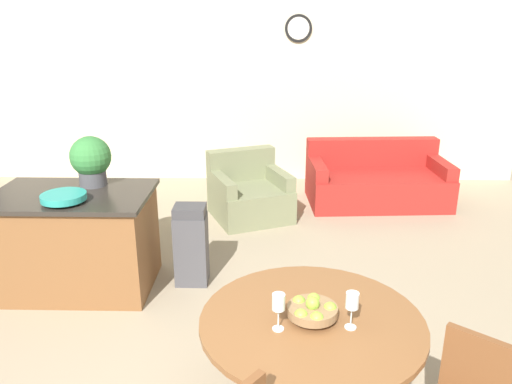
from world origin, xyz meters
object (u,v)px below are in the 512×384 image
at_px(couch, 376,182).
at_px(armchair, 249,195).
at_px(trash_bin, 191,245).
at_px(potted_plant, 91,159).
at_px(kitchen_island, 76,241).
at_px(wine_glass_left, 279,304).
at_px(fruit_bowl, 312,310).
at_px(dining_table, 311,345).
at_px(wine_glass_right, 352,302).
at_px(teal_bowl, 64,197).

height_order(couch, armchair, same).
bearing_deg(trash_bin, potted_plant, 172.06).
xyz_separation_m(potted_plant, couch, (3.05, 2.12, -0.87)).
bearing_deg(trash_bin, armchair, 74.23).
distance_m(kitchen_island, trash_bin, 1.03).
relative_size(wine_glass_left, potted_plant, 0.47).
bearing_deg(kitchen_island, trash_bin, 5.82).
bearing_deg(couch, fruit_bowl, -110.30).
height_order(wine_glass_left, armchair, wine_glass_left).
distance_m(fruit_bowl, potted_plant, 2.66).
height_order(wine_glass_left, kitchen_island, wine_glass_left).
bearing_deg(dining_table, armchair, 97.88).
bearing_deg(wine_glass_left, kitchen_island, 135.21).
xyz_separation_m(wine_glass_left, wine_glass_right, (0.39, 0.02, 0.00)).
bearing_deg(couch, trash_bin, -137.41).
relative_size(fruit_bowl, teal_bowl, 0.76).
bearing_deg(couch, armchair, -164.82).
bearing_deg(teal_bowl, wine_glass_right, -35.31).
bearing_deg(armchair, dining_table, -104.88).
distance_m(teal_bowl, potted_plant, 0.51).
distance_m(dining_table, fruit_bowl, 0.23).
bearing_deg(teal_bowl, fruit_bowl, -36.59).
distance_m(fruit_bowl, armchair, 3.52).
distance_m(potted_plant, couch, 3.81).
bearing_deg(fruit_bowl, couch, 73.18).
height_order(wine_glass_left, potted_plant, potted_plant).
xyz_separation_m(fruit_bowl, teal_bowl, (-1.93, 1.43, 0.13)).
bearing_deg(wine_glass_left, dining_table, 27.84).
height_order(wine_glass_left, wine_glass_right, same).
relative_size(teal_bowl, trash_bin, 0.48).
distance_m(dining_table, wine_glass_left, 0.40).
distance_m(dining_table, potted_plant, 2.69).
bearing_deg(kitchen_island, couch, 36.45).
bearing_deg(dining_table, wine_glass_right, -21.07).
height_order(dining_table, armchair, armchair).
bearing_deg(kitchen_island, dining_table, -40.23).
height_order(fruit_bowl, trash_bin, fruit_bowl).
xyz_separation_m(dining_table, teal_bowl, (-1.93, 1.43, 0.37)).
distance_m(fruit_bowl, couch, 4.22).
xyz_separation_m(dining_table, fruit_bowl, (-0.00, -0.00, 0.23)).
bearing_deg(wine_glass_right, fruit_bowl, 159.01).
relative_size(wine_glass_left, wine_glass_right, 1.00).
bearing_deg(couch, kitchen_island, -147.04).
xyz_separation_m(fruit_bowl, couch, (1.21, 4.01, -0.55)).
bearing_deg(trash_bin, couch, 46.08).
xyz_separation_m(wine_glass_left, couch, (1.40, 4.11, -0.65)).
xyz_separation_m(wine_glass_left, armchair, (-0.29, 3.54, -0.65)).
bearing_deg(wine_glass_left, trash_bin, 112.11).
distance_m(dining_table, teal_bowl, 2.43).
bearing_deg(dining_table, teal_bowl, 143.43).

